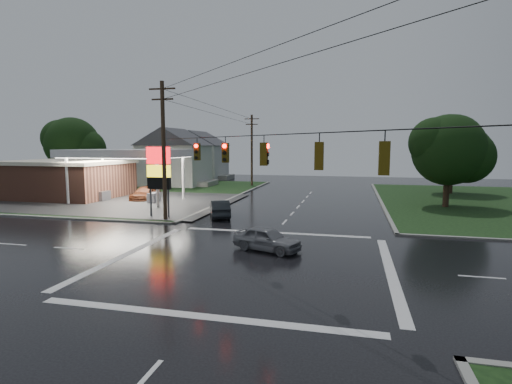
% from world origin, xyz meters
% --- Properties ---
extents(ground, '(120.00, 120.00, 0.00)m').
position_xyz_m(ground, '(0.00, 0.00, 0.00)').
color(ground, black).
rests_on(ground, ground).
extents(grass_nw, '(36.00, 36.00, 0.08)m').
position_xyz_m(grass_nw, '(-26.00, 26.00, 0.04)').
color(grass_nw, black).
rests_on(grass_nw, ground).
extents(gas_station, '(26.20, 18.00, 5.60)m').
position_xyz_m(gas_station, '(-25.68, 19.70, 2.55)').
color(gas_station, '#2D2D2D').
rests_on(gas_station, ground).
extents(pylon_sign, '(2.00, 0.35, 6.00)m').
position_xyz_m(pylon_sign, '(-10.50, 10.50, 4.01)').
color(pylon_sign, '#59595E').
rests_on(pylon_sign, ground).
extents(utility_pole_nw, '(2.20, 0.32, 11.00)m').
position_xyz_m(utility_pole_nw, '(-9.50, 9.50, 5.72)').
color(utility_pole_nw, '#382619').
rests_on(utility_pole_nw, ground).
extents(utility_pole_n, '(2.20, 0.32, 10.50)m').
position_xyz_m(utility_pole_n, '(-9.50, 38.00, 5.47)').
color(utility_pole_n, '#382619').
rests_on(utility_pole_n, ground).
extents(traffic_signals, '(26.87, 26.87, 1.47)m').
position_xyz_m(traffic_signals, '(0.02, -0.02, 6.48)').
color(traffic_signals, black).
rests_on(traffic_signals, ground).
extents(house_near, '(11.05, 8.48, 8.60)m').
position_xyz_m(house_near, '(-20.95, 36.00, 4.41)').
color(house_near, silver).
rests_on(house_near, ground).
extents(house_far, '(11.05, 8.48, 8.60)m').
position_xyz_m(house_far, '(-21.95, 48.00, 4.41)').
color(house_far, silver).
rests_on(house_far, ground).
extents(tree_nw_behind, '(8.93, 7.60, 10.00)m').
position_xyz_m(tree_nw_behind, '(-33.84, 29.99, 6.18)').
color(tree_nw_behind, black).
rests_on(tree_nw_behind, ground).
extents(tree_ne_near, '(7.99, 6.80, 8.98)m').
position_xyz_m(tree_ne_near, '(14.14, 21.99, 5.56)').
color(tree_ne_near, black).
rests_on(tree_ne_near, ground).
extents(tree_ne_far, '(8.46, 7.20, 9.80)m').
position_xyz_m(tree_ne_far, '(17.15, 33.99, 6.18)').
color(tree_ne_far, black).
rests_on(tree_ne_far, ground).
extents(car_north, '(3.09, 4.61, 1.44)m').
position_xyz_m(car_north, '(-5.68, 11.86, 0.72)').
color(car_north, black).
rests_on(car_north, ground).
extents(car_crossing, '(4.34, 2.88, 1.37)m').
position_xyz_m(car_crossing, '(0.44, 2.25, 0.69)').
color(car_crossing, gray).
rests_on(car_crossing, ground).
extents(car_pump, '(2.36, 5.13, 1.45)m').
position_xyz_m(car_pump, '(-17.24, 20.30, 0.73)').
color(car_pump, '#4F2412').
rests_on(car_pump, ground).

